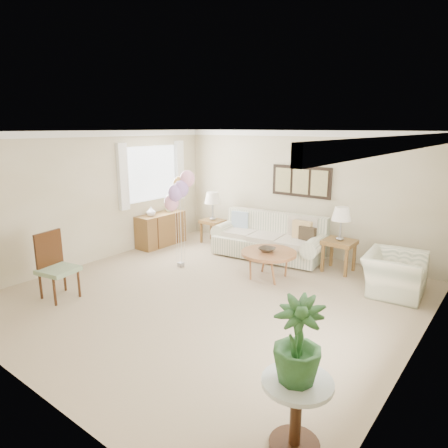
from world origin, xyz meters
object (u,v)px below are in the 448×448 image
balloon_cluster (179,190)px  accent_chair (55,264)px  sofa (270,240)px  armchair (394,274)px  coffee_table (269,254)px

balloon_cluster → accent_chair: bearing=-104.5°
sofa → armchair: 2.63m
sofa → armchair: (2.60, -0.37, -0.02)m
sofa → coffee_table: (0.63, -1.08, 0.10)m
armchair → accent_chair: (-4.23, -3.46, 0.22)m
accent_chair → coffee_table: bearing=50.7°
coffee_table → armchair: bearing=19.6°
sofa → accent_chair: size_ratio=2.42×
armchair → sofa: bearing=76.8°
sofa → balloon_cluster: bearing=-123.5°
coffee_table → armchair: size_ratio=0.97×
accent_chair → balloon_cluster: bearing=75.5°
coffee_table → balloon_cluster: bearing=-163.2°
sofa → balloon_cluster: 2.22m
sofa → accent_chair: bearing=-113.0°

